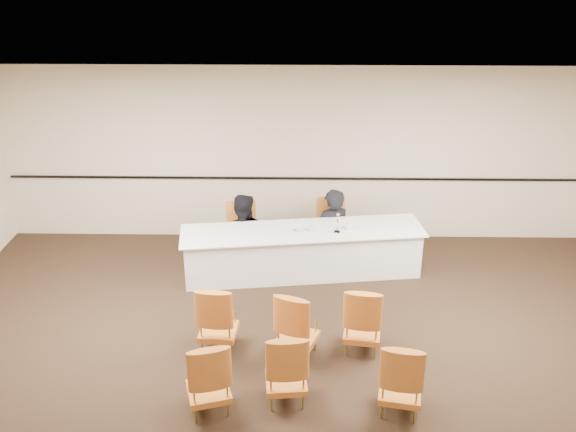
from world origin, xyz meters
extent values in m
plane|color=black|center=(0.00, 0.00, 0.00)|extent=(10.00, 10.00, 0.00)
plane|color=silver|center=(0.00, 0.00, 3.00)|extent=(10.00, 10.00, 0.00)
cube|color=beige|center=(0.00, 4.00, 1.50)|extent=(10.00, 0.04, 3.00)
cube|color=black|center=(0.00, 3.96, 1.10)|extent=(9.80, 0.04, 0.03)
imported|color=black|center=(0.58, 3.28, 0.30)|extent=(0.75, 0.64, 1.75)
imported|color=black|center=(-0.88, 3.08, 0.34)|extent=(0.79, 0.62, 1.61)
cube|color=white|center=(0.59, 2.67, 0.75)|extent=(0.33, 0.27, 0.00)
cylinder|color=silver|center=(0.23, 2.63, 0.80)|extent=(0.08, 0.08, 0.10)
cylinder|color=white|center=(0.80, 2.68, 0.82)|extent=(0.12, 0.12, 0.14)
camera|label=1|loc=(0.03, -6.22, 4.99)|focal=40.00mm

